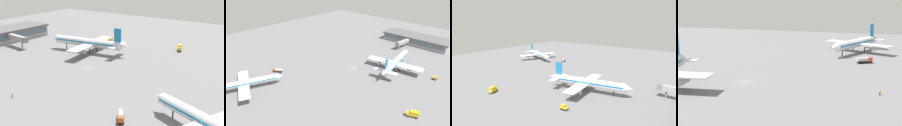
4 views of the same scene
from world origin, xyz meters
The scene contains 9 objects.
ground centered at (0.00, 0.00, 0.00)m, with size 288.00×288.00×0.00m, color slate.
terminal_building centered at (-11.44, -77.94, 3.78)m, with size 59.54×20.39×7.42m.
airplane_at_gate centered at (-22.33, -18.07, 5.27)m, with size 38.46×47.57×14.49m.
airplane_taxiing centered at (27.77, 64.25, 4.62)m, with size 32.81×39.67×12.70m.
fuel_truck centered at (33.71, 40.12, 1.39)m, with size 6.30×5.06×2.50m.
baggage_tug centered at (-48.31, -22.12, 1.16)m, with size 2.32×3.27×2.30m.
catering_truck centered at (-53.22, 21.28, 1.70)m, with size 5.89×3.96×3.30m.
ground_crew_worker centered at (41.62, -1.52, 0.85)m, with size 0.53×0.51×1.67m.
jet_bridge centered at (-7.37, -57.65, 5.12)m, with size 4.97×16.89×6.74m.
Camera 1 is at (107.71, 89.09, 46.46)m, focal length 51.27 mm.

